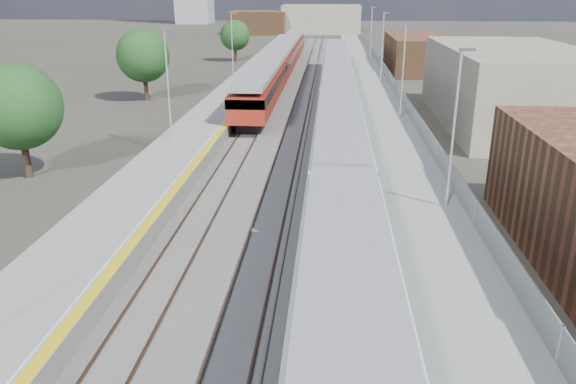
# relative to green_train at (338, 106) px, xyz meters

# --- Properties ---
(ground) EXTENTS (320.00, 320.00, 0.00)m
(ground) POSITION_rel_green_train_xyz_m (-1.50, 10.49, -2.35)
(ground) COLOR #47443A
(ground) RESTS_ON ground
(ballast_bed) EXTENTS (10.50, 155.00, 0.06)m
(ballast_bed) POSITION_rel_green_train_xyz_m (-3.75, 12.99, -2.32)
(ballast_bed) COLOR #565451
(ballast_bed) RESTS_ON ground
(tracks) EXTENTS (8.96, 160.00, 0.17)m
(tracks) POSITION_rel_green_train_xyz_m (-3.15, 14.66, -2.24)
(tracks) COLOR #4C3323
(tracks) RESTS_ON ground
(platform_right) EXTENTS (4.70, 155.00, 8.52)m
(platform_right) POSITION_rel_green_train_xyz_m (3.78, 12.98, -1.82)
(platform_right) COLOR slate
(platform_right) RESTS_ON ground
(platform_left) EXTENTS (4.30, 155.00, 8.52)m
(platform_left) POSITION_rel_green_train_xyz_m (-10.55, 12.98, -1.83)
(platform_left) COLOR slate
(platform_left) RESTS_ON ground
(green_train) EXTENTS (3.03, 84.33, 3.34)m
(green_train) POSITION_rel_green_train_xyz_m (0.00, 0.00, 0.00)
(green_train) COLOR black
(green_train) RESTS_ON ground
(red_train) EXTENTS (3.06, 61.99, 3.86)m
(red_train) POSITION_rel_green_train_xyz_m (-7.00, 29.11, -0.07)
(red_train) COLOR black
(red_train) RESTS_ON ground
(tree_a) EXTENTS (5.14, 5.14, 6.96)m
(tree_a) POSITION_rel_green_train_xyz_m (-18.97, -11.80, 2.03)
(tree_a) COLOR #382619
(tree_a) RESTS_ON ground
(tree_b) EXTENTS (5.35, 5.35, 7.25)m
(tree_b) POSITION_rel_green_train_xyz_m (-19.62, 13.47, 2.21)
(tree_b) COLOR #382619
(tree_b) RESTS_ON ground
(tree_c) EXTENTS (4.71, 4.71, 6.38)m
(tree_c) POSITION_rel_green_train_xyz_m (-15.88, 47.38, 1.66)
(tree_c) COLOR #382619
(tree_c) RESTS_ON ground
(tree_d) EXTENTS (4.53, 4.53, 6.14)m
(tree_d) POSITION_rel_green_train_xyz_m (19.90, 21.50, 1.51)
(tree_d) COLOR #382619
(tree_d) RESTS_ON ground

